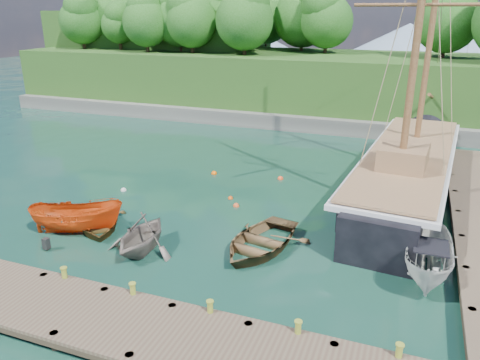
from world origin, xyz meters
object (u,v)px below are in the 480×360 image
Objects in this scene: motorboat_orange at (79,232)px; cabin_boat_white at (426,278)px; rowboat_1 at (143,251)px; rowboat_0 at (99,227)px; rowboat_2 at (260,249)px; schooner at (407,175)px.

motorboat_orange is 15.82m from cabin_boat_white.
rowboat_1 is at bearing -119.40° from motorboat_orange.
rowboat_0 is 0.97m from motorboat_orange.
rowboat_2 is at bearing -33.22° from rowboat_0.
cabin_boat_white is at bearing -35.12° from rowboat_0.
cabin_boat_white is (11.84, 2.11, 0.00)m from rowboat_1.
schooner is at bearing 45.01° from rowboat_1.
rowboat_1 is 0.72× the size of rowboat_2.
motorboat_orange is at bearing -164.55° from rowboat_0.
rowboat_0 is 15.18m from cabin_boat_white.
rowboat_0 is 1.14× the size of rowboat_1.
schooner is at bearing -1.33° from rowboat_0.
motorboat_orange reaches higher than rowboat_0.
rowboat_2 is (4.83, 2.01, 0.00)m from rowboat_1.
rowboat_0 is 8.18m from rowboat_2.
rowboat_1 is 5.23m from rowboat_2.
rowboat_2 is at bearing -115.63° from schooner.
schooner reaches higher than rowboat_2.
rowboat_1 is at bearing -168.94° from cabin_boat_white.
motorboat_orange is at bearing -159.10° from rowboat_2.
rowboat_1 is 0.80× the size of motorboat_orange.
schooner is at bearing -74.13° from motorboat_orange.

